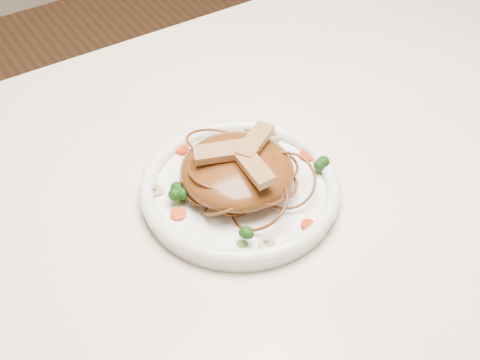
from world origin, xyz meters
TOP-DOWN VIEW (x-y plane):
  - table at (0.00, 0.00)m, footprint 1.20×0.80m
  - plate at (-0.07, -0.03)m, footprint 0.34×0.34m
  - noodle_mound at (-0.07, -0.02)m, footprint 0.18×0.18m
  - chicken_a at (-0.04, -0.02)m, footprint 0.07×0.06m
  - chicken_b at (-0.08, -0.01)m, footprint 0.08×0.05m
  - chicken_c at (-0.07, -0.05)m, footprint 0.03×0.08m
  - broccoli_0 at (0.01, 0.04)m, footprint 0.04×0.04m
  - broccoli_1 at (-0.15, -0.01)m, footprint 0.04×0.04m
  - broccoli_2 at (-0.12, -0.11)m, footprint 0.03×0.03m
  - broccoli_3 at (0.04, -0.06)m, footprint 0.03×0.03m
  - carrot_0 at (-0.03, 0.06)m, footprint 0.02×0.02m
  - carrot_1 at (-0.16, -0.03)m, footprint 0.02×0.02m
  - carrot_2 at (0.04, -0.02)m, footprint 0.02×0.02m
  - carrot_3 at (-0.10, 0.08)m, footprint 0.02×0.02m
  - carrot_4 at (-0.04, -0.13)m, footprint 0.02×0.02m
  - mushroom_0 at (-0.09, -0.12)m, footprint 0.02×0.02m
  - mushroom_1 at (0.03, 0.03)m, footprint 0.04×0.04m
  - mushroom_2 at (-0.17, 0.03)m, footprint 0.04×0.04m
  - mushroom_3 at (-0.00, 0.06)m, footprint 0.03×0.03m

SIDE VIEW (x-z plane):
  - table at x=0.00m, z-range 0.28..1.03m
  - plate at x=-0.07m, z-range 0.75..0.77m
  - carrot_0 at x=-0.03m, z-range 0.77..0.77m
  - carrot_1 at x=-0.16m, z-range 0.77..0.77m
  - carrot_2 at x=0.04m, z-range 0.77..0.77m
  - carrot_3 at x=-0.10m, z-range 0.77..0.77m
  - carrot_4 at x=-0.04m, z-range 0.77..0.77m
  - mushroom_0 at x=-0.09m, z-range 0.77..0.77m
  - mushroom_1 at x=0.03m, z-range 0.77..0.77m
  - mushroom_2 at x=-0.17m, z-range 0.77..0.77m
  - mushroom_3 at x=0.00m, z-range 0.77..0.77m
  - broccoli_3 at x=0.04m, z-range 0.77..0.79m
  - broccoli_2 at x=-0.12m, z-range 0.77..0.80m
  - broccoli_0 at x=0.01m, z-range 0.77..0.80m
  - broccoli_1 at x=-0.15m, z-range 0.77..0.80m
  - noodle_mound at x=-0.07m, z-range 0.77..0.82m
  - chicken_a at x=-0.04m, z-range 0.82..0.83m
  - chicken_c at x=-0.07m, z-range 0.82..0.83m
  - chicken_b at x=-0.08m, z-range 0.82..0.83m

